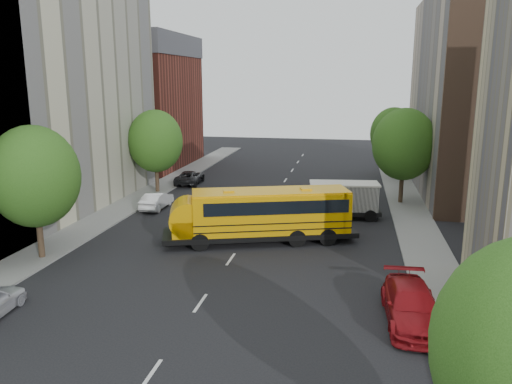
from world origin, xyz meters
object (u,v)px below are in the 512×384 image
(street_tree_5, at_px, (393,134))
(school_bus, at_px, (258,213))
(safari_truck, at_px, (338,199))
(parked_car_2, at_px, (190,177))
(parked_car_3, at_px, (412,305))
(street_tree_2, at_px, (155,141))
(street_tree_1, at_px, (34,177))
(street_tree_4, at_px, (404,144))
(parked_car_1, at_px, (157,200))

(street_tree_5, relative_size, school_bus, 0.59)
(safari_truck, relative_size, parked_car_2, 1.37)
(school_bus, height_order, parked_car_2, school_bus)
(parked_car_2, height_order, parked_car_3, parked_car_3)
(street_tree_5, bearing_deg, street_tree_2, -151.39)
(street_tree_2, xyz_separation_m, school_bus, (11.99, -12.52, -2.86))
(street_tree_5, xyz_separation_m, parked_car_3, (-1.40, -34.07, -3.90))
(street_tree_5, xyz_separation_m, parked_car_2, (-20.28, -7.63, -4.03))
(street_tree_1, distance_m, safari_truck, 21.23)
(street_tree_4, relative_size, safari_truck, 1.22)
(street_tree_5, relative_size, safari_truck, 1.13)
(street_tree_1, xyz_separation_m, parked_car_3, (20.60, -4.07, -4.15))
(street_tree_1, height_order, street_tree_4, street_tree_4)
(street_tree_1, relative_size, street_tree_2, 1.03)
(street_tree_1, distance_m, street_tree_5, 37.20)
(parked_car_2, bearing_deg, parked_car_3, 121.52)
(safari_truck, height_order, parked_car_1, safari_truck)
(street_tree_1, bearing_deg, street_tree_2, 90.00)
(school_bus, bearing_deg, street_tree_1, -173.67)
(school_bus, bearing_deg, safari_truck, 36.52)
(street_tree_5, xyz_separation_m, parked_car_1, (-19.80, -17.63, -4.02))
(school_bus, bearing_deg, parked_car_3, -66.22)
(school_bus, bearing_deg, street_tree_4, 33.10)
(street_tree_2, height_order, safari_truck, street_tree_2)
(school_bus, distance_m, safari_truck, 8.48)
(safari_truck, distance_m, parked_car_1, 14.69)
(street_tree_5, bearing_deg, parked_car_1, -138.31)
(school_bus, relative_size, parked_car_1, 3.05)
(street_tree_1, xyz_separation_m, street_tree_4, (22.00, 18.00, 0.12))
(street_tree_5, bearing_deg, parked_car_3, -92.35)
(street_tree_4, xyz_separation_m, parked_car_1, (-19.80, -5.63, -4.39))
(street_tree_4, distance_m, safari_truck, 8.41)
(street_tree_4, height_order, parked_car_2, street_tree_4)
(street_tree_1, bearing_deg, street_tree_5, 53.75)
(parked_car_2, distance_m, parked_car_3, 32.49)
(parked_car_1, bearing_deg, school_bus, 144.86)
(parked_car_3, bearing_deg, school_bus, 129.30)
(street_tree_2, height_order, parked_car_1, street_tree_2)
(street_tree_1, height_order, parked_car_3, street_tree_1)
(street_tree_2, relative_size, parked_car_2, 1.58)
(street_tree_4, distance_m, parked_car_1, 21.05)
(street_tree_4, bearing_deg, street_tree_1, -140.71)
(street_tree_2, xyz_separation_m, parked_car_2, (1.72, 4.37, -4.15))
(street_tree_1, relative_size, street_tree_5, 1.05)
(school_bus, xyz_separation_m, parked_car_1, (-9.79, 6.88, -1.28))
(street_tree_1, relative_size, parked_car_3, 1.43)
(parked_car_1, bearing_deg, parked_car_3, 138.20)
(school_bus, distance_m, parked_car_3, 12.91)
(street_tree_2, distance_m, school_bus, 17.57)
(street_tree_2, bearing_deg, parked_car_1, -68.67)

